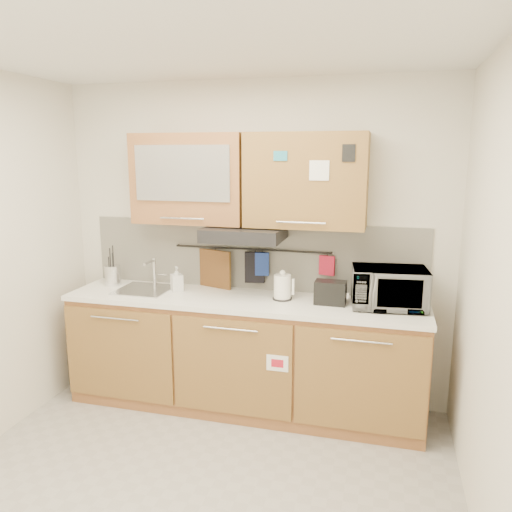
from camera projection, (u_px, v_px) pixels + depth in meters
The scene contains 20 objects.
floor at pixel (187, 503), 2.95m from camera, with size 3.20×3.20×0.00m, color #9E9993.
ceiling at pixel (172, 34), 2.42m from camera, with size 3.20×3.20×0.00m, color white.
wall_back at pixel (253, 243), 4.11m from camera, with size 3.20×3.20×0.00m, color silver.
wall_right at pixel (504, 316), 2.29m from camera, with size 3.00×3.00×0.00m, color silver.
base_cabinet at pixel (243, 360), 4.00m from camera, with size 2.80×0.64×0.88m.
countertop at pixel (243, 301), 3.89m from camera, with size 2.82×0.62×0.04m, color white.
backsplash at pixel (253, 256), 4.11m from camera, with size 2.80×0.02×0.56m, color silver.
upper_cabinets at pixel (246, 179), 3.83m from camera, with size 1.82×0.37×0.70m.
range_hood at pixel (244, 234), 3.84m from camera, with size 0.60×0.46×0.10m, color black.
sink at pixel (145, 289), 4.12m from camera, with size 0.42×0.40×0.26m.
utensil_rail at pixel (251, 249), 4.07m from camera, with size 0.02×0.02×1.30m, color black.
utensil_crock at pixel (113, 275), 4.27m from camera, with size 0.16×0.16×0.34m.
kettle at pixel (283, 288), 3.84m from camera, with size 0.17×0.15×0.23m.
toaster at pixel (330, 292), 3.72m from camera, with size 0.23×0.14×0.18m.
microwave at pixel (389, 288), 3.63m from camera, with size 0.53×0.36×0.29m, color #999999.
soap_bottle at pixel (177, 279), 4.08m from camera, with size 0.09×0.09×0.20m, color #999999.
cutting_board at pixel (215, 272), 4.17m from camera, with size 0.31×0.02×0.38m, color brown.
oven_mitt at pixel (262, 264), 4.05m from camera, with size 0.11×0.03×0.19m, color navy.
dark_pouch at pixel (255, 267), 4.07m from camera, with size 0.16×0.05×0.25m, color black.
pot_holder at pixel (327, 265), 3.92m from camera, with size 0.12×0.02×0.15m, color #AB162E.
Camera 1 is at (1.05, -2.40, 2.03)m, focal length 35.00 mm.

